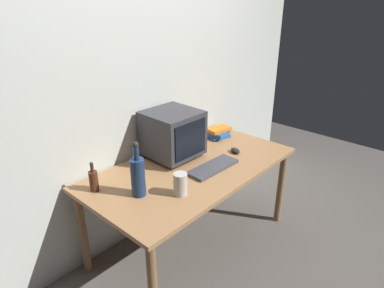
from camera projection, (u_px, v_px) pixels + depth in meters
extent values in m
plane|color=#56514C|center=(192.00, 242.00, 2.79)|extent=(6.00, 6.00, 0.00)
cube|color=beige|center=(145.00, 84.00, 2.59)|extent=(4.00, 0.08, 2.50)
cube|color=#9E7047|center=(192.00, 168.00, 2.51)|extent=(1.61, 0.86, 0.03)
cylinder|color=brown|center=(280.00, 187.00, 2.93)|extent=(0.06, 0.06, 0.68)
cylinder|color=brown|center=(83.00, 233.00, 2.38)|extent=(0.06, 0.06, 0.68)
cylinder|color=brown|center=(214.00, 162.00, 3.39)|extent=(0.06, 0.06, 0.68)
cube|color=#333338|center=(173.00, 155.00, 2.65)|extent=(0.29, 0.25, 0.03)
cube|color=#333338|center=(172.00, 133.00, 2.58)|extent=(0.39, 0.39, 0.34)
cube|color=black|center=(191.00, 140.00, 2.45)|extent=(0.31, 0.02, 0.27)
cube|color=#3F3F47|center=(213.00, 167.00, 2.46)|extent=(0.42, 0.16, 0.02)
ellipsoid|color=black|center=(235.00, 151.00, 2.71)|extent=(0.09, 0.12, 0.04)
cylinder|color=navy|center=(138.00, 177.00, 2.10)|extent=(0.09, 0.09, 0.25)
cylinder|color=navy|center=(136.00, 153.00, 2.03)|extent=(0.03, 0.03, 0.09)
sphere|color=#262626|center=(136.00, 145.00, 2.01)|extent=(0.04, 0.04, 0.04)
cylinder|color=#472314|center=(94.00, 181.00, 2.17)|extent=(0.06, 0.06, 0.14)
cylinder|color=#472314|center=(92.00, 168.00, 2.13)|extent=(0.02, 0.02, 0.05)
sphere|color=#262626|center=(91.00, 164.00, 2.12)|extent=(0.02, 0.02, 0.02)
cube|color=#28569E|center=(218.00, 136.00, 3.01)|extent=(0.21, 0.18, 0.03)
cube|color=#28569E|center=(218.00, 132.00, 3.00)|extent=(0.23, 0.19, 0.04)
cube|color=orange|center=(219.00, 129.00, 2.98)|extent=(0.22, 0.15, 0.03)
cylinder|color=#B7B2A8|center=(180.00, 184.00, 2.12)|extent=(0.09, 0.09, 0.15)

